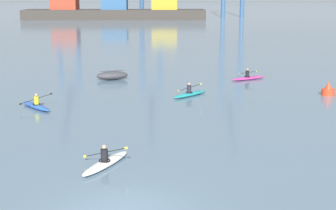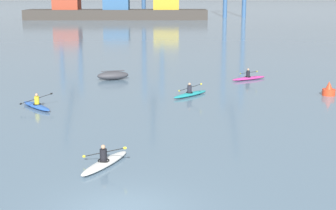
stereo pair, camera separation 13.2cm
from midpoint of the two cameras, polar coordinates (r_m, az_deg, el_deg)
container_barge at (r=134.31m, az=-6.09°, el=10.59°), size 46.85×9.39×7.02m
capsized_dinghy at (r=41.83m, az=-6.41°, el=3.33°), size 2.81×1.79×0.76m
channel_buoy at (r=37.02m, az=17.56°, el=1.61°), size 0.90×0.90×1.00m
kayak_blue at (r=32.46m, az=-14.79°, el=-0.05°), size 2.62×3.01×0.95m
kayak_magenta at (r=42.09m, az=8.94°, el=3.07°), size 3.24×2.23×0.95m
kayak_white at (r=21.27m, az=-7.23°, el=-6.43°), size 2.03×3.32×1.01m
kayak_teal at (r=35.09m, az=2.38°, el=1.30°), size 2.77×2.89×1.06m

